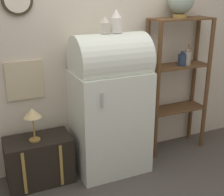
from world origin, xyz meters
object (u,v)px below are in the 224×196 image
refrigerator (110,104)px  suitcase_trunk (39,160)px  vase_center (116,22)px  vase_left (105,26)px  globe (181,1)px  desk_lamp (33,115)px

refrigerator → suitcase_trunk: 0.95m
refrigerator → vase_center: (0.06, -0.00, 0.85)m
vase_left → globe: bearing=8.0°
vase_left → desk_lamp: size_ratio=0.47×
vase_center → vase_left: bearing=179.4°
suitcase_trunk → vase_left: size_ratio=4.11×
refrigerator → vase_left: (-0.06, -0.00, 0.82)m
refrigerator → vase_left: bearing=-177.1°
refrigerator → vase_center: size_ratio=6.67×
refrigerator → desk_lamp: refrigerator is taller
refrigerator → vase_center: bearing=-3.6°
globe → desk_lamp: (-1.74, -0.11, -1.03)m
desk_lamp → suitcase_trunk: bearing=44.0°
suitcase_trunk → globe: globe is taller
refrigerator → suitcase_trunk: refrigerator is taller
suitcase_trunk → vase_center: vase_center is taller
suitcase_trunk → globe: (1.71, 0.08, 1.56)m
suitcase_trunk → refrigerator: bearing=-3.8°
globe → vase_left: size_ratio=2.04×
refrigerator → desk_lamp: size_ratio=4.41×
vase_left → desk_lamp: bearing=177.9°
vase_left → vase_center: 0.13m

